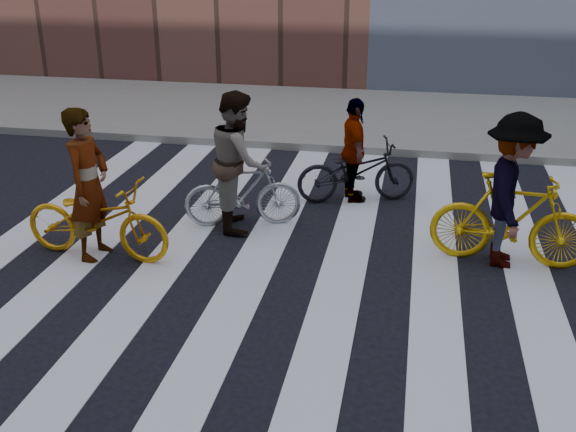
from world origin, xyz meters
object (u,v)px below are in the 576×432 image
(bike_dark_rear, at_px, (356,171))
(rider_mid, at_px, (238,161))
(bike_silver_mid, at_px, (243,193))
(rider_left, at_px, (89,185))
(bike_yellow_right, at_px, (512,220))
(bike_yellow_left, at_px, (96,219))
(rider_rear, at_px, (354,151))
(rider_right, at_px, (511,191))

(bike_dark_rear, xyz_separation_m, rider_mid, (-1.50, -1.25, 0.48))
(bike_silver_mid, xyz_separation_m, rider_left, (-1.60, -1.30, 0.48))
(bike_yellow_right, xyz_separation_m, bike_dark_rear, (-2.06, 1.77, -0.11))
(bike_yellow_left, xyz_separation_m, rider_mid, (1.50, 1.30, 0.44))
(bike_yellow_right, height_order, bike_dark_rear, bike_yellow_right)
(bike_dark_rear, xyz_separation_m, rider_left, (-3.05, -2.55, 0.49))
(bike_yellow_left, height_order, bike_silver_mid, bike_yellow_left)
(rider_left, bearing_deg, bike_silver_mid, -46.57)
(bike_dark_rear, bearing_deg, bike_yellow_right, -148.21)
(bike_yellow_right, xyz_separation_m, rider_rear, (-2.11, 1.77, 0.21))
(rider_mid, bearing_deg, bike_dark_rear, -66.41)
(bike_dark_rear, bearing_deg, bike_yellow_left, 112.72)
(bike_yellow_right, relative_size, rider_right, 1.02)
(bike_yellow_left, distance_m, bike_yellow_right, 5.12)
(rider_rear, bearing_deg, bike_yellow_left, 113.19)
(bike_yellow_right, relative_size, rider_rear, 1.22)
(bike_dark_rear, relative_size, rider_left, 0.94)
(rider_rear, bearing_deg, rider_right, -148.21)
(rider_right, bearing_deg, rider_left, 103.29)
(bike_silver_mid, xyz_separation_m, rider_mid, (-0.05, 0.00, 0.47))
(bike_silver_mid, height_order, rider_left, rider_left)
(bike_yellow_left, xyz_separation_m, bike_silver_mid, (1.55, 1.30, -0.02))
(bike_silver_mid, distance_m, bike_dark_rear, 1.91)
(bike_yellow_right, height_order, rider_right, rider_right)
(bike_yellow_left, bearing_deg, bike_yellow_right, -76.94)
(bike_yellow_right, distance_m, rider_rear, 2.76)
(bike_yellow_left, distance_m, rider_mid, 2.03)
(rider_right, xyz_separation_m, rider_rear, (-2.06, 1.77, -0.16))
(rider_mid, relative_size, rider_right, 1.00)
(bike_dark_rear, distance_m, rider_right, 2.72)
(bike_yellow_right, bearing_deg, rider_mid, 86.25)
(bike_dark_rear, distance_m, rider_mid, 2.01)
(rider_left, xyz_separation_m, rider_mid, (1.55, 1.30, -0.01))
(bike_silver_mid, height_order, rider_mid, rider_mid)
(rider_left, relative_size, rider_mid, 1.01)
(bike_silver_mid, relative_size, rider_right, 0.85)
(bike_yellow_left, xyz_separation_m, rider_right, (5.01, 0.78, 0.44))
(bike_yellow_right, bearing_deg, bike_dark_rear, 53.94)
(rider_left, distance_m, rider_mid, 2.02)
(bike_yellow_left, distance_m, rider_left, 0.45)
(bike_silver_mid, relative_size, rider_mid, 0.85)
(bike_silver_mid, distance_m, rider_right, 3.53)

